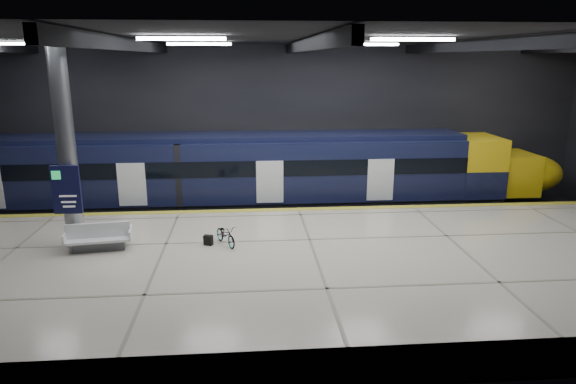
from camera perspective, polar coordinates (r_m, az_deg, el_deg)
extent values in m
plane|color=black|center=(19.57, 2.00, -7.33)|extent=(30.00, 30.00, 0.00)
cube|color=black|center=(26.32, 0.06, 7.41)|extent=(30.00, 0.10, 8.00)
cube|color=black|center=(10.77, 7.10, -3.43)|extent=(30.00, 0.10, 8.00)
cube|color=black|center=(18.16, 2.24, 16.79)|extent=(30.00, 16.00, 0.10)
cube|color=black|center=(18.43, -17.36, 15.35)|extent=(0.25, 16.00, 0.40)
cube|color=black|center=(18.15, 2.23, 16.00)|extent=(0.25, 16.00, 0.40)
cube|color=black|center=(19.78, 20.40, 15.02)|extent=(0.25, 16.00, 0.40)
cube|color=white|center=(16.13, -11.72, 16.35)|extent=(2.60, 0.18, 0.10)
cube|color=white|center=(16.83, 13.71, 16.16)|extent=(2.60, 0.18, 0.10)
cube|color=white|center=(23.74, -27.49, 14.42)|extent=(2.60, 0.18, 0.10)
cube|color=white|center=(22.10, -9.84, 15.90)|extent=(2.60, 0.18, 0.10)
cube|color=white|center=(22.62, 8.84, 15.91)|extent=(2.60, 0.18, 0.10)
cube|color=white|center=(25.15, 25.09, 14.61)|extent=(2.60, 0.18, 0.10)
cube|color=beige|center=(17.07, 3.00, -8.74)|extent=(30.00, 11.00, 1.10)
cube|color=gold|center=(21.79, 1.20, -1.92)|extent=(30.00, 0.40, 0.01)
cube|color=gray|center=(24.02, 0.69, -2.89)|extent=(30.00, 0.08, 0.16)
cube|color=gray|center=(25.39, 0.39, -1.91)|extent=(30.00, 0.08, 0.16)
cube|color=black|center=(24.56, -9.17, -1.54)|extent=(24.00, 2.58, 0.80)
cube|color=black|center=(24.13, -9.34, 2.51)|extent=(24.00, 2.80, 2.75)
cube|color=black|center=(23.86, -9.49, 6.02)|extent=(24.00, 2.30, 0.24)
cube|color=black|center=(22.70, -9.64, 2.44)|extent=(24.00, 0.04, 0.70)
cube|color=white|center=(22.76, -2.03, 1.12)|extent=(1.20, 0.05, 1.90)
cube|color=yellow|center=(26.44, 20.03, 2.87)|extent=(2.00, 2.80, 2.75)
ellipsoid|color=yellow|center=(27.71, 24.84, 1.90)|extent=(3.60, 2.52, 1.90)
cube|color=black|center=(26.53, 20.65, 3.24)|extent=(1.60, 2.38, 0.80)
cube|color=#595B60|center=(18.38, -20.21, -5.57)|extent=(1.70, 0.72, 0.31)
cube|color=white|center=(18.30, -20.28, -4.87)|extent=(2.16, 1.14, 0.08)
cube|color=white|center=(18.21, -20.36, -4.01)|extent=(2.05, 0.35, 0.52)
cube|color=white|center=(18.45, -23.48, -4.63)|extent=(0.17, 0.88, 0.31)
cube|color=white|center=(18.13, -17.08, -4.36)|extent=(0.17, 0.88, 0.31)
imported|color=#99999E|center=(17.77, -6.94, -4.72)|extent=(1.06, 1.43, 0.72)
cube|color=black|center=(17.87, -8.85, -5.31)|extent=(0.35, 0.28, 0.35)
cylinder|color=#9EA0A5|center=(18.21, -23.42, 4.69)|extent=(0.60, 0.60, 6.90)
cube|color=#0E1036|center=(18.07, -23.40, 0.24)|extent=(0.90, 0.12, 1.60)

